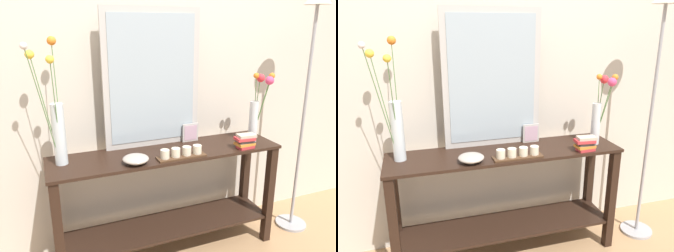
{
  "view_description": "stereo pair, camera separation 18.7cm",
  "coord_description": "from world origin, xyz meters",
  "views": [
    {
      "loc": [
        -0.75,
        -1.89,
        1.56
      ],
      "look_at": [
        0.0,
        0.0,
        0.95
      ],
      "focal_mm": 35.09,
      "sensor_mm": 36.0,
      "label": 1
    },
    {
      "loc": [
        -0.57,
        -1.95,
        1.56
      ],
      "look_at": [
        0.0,
        0.0,
        0.95
      ],
      "focal_mm": 35.09,
      "sensor_mm": 36.0,
      "label": 2
    }
  ],
  "objects": [
    {
      "name": "candle_tray",
      "position": [
        0.04,
        -0.13,
        0.8
      ],
      "size": [
        0.32,
        0.09,
        0.07
      ],
      "color": "#472D1C",
      "rests_on": "console_table"
    },
    {
      "name": "picture_frame_small",
      "position": [
        0.22,
        0.13,
        0.84
      ],
      "size": [
        0.12,
        0.01,
        0.13
      ],
      "color": "#B7B2AD",
      "rests_on": "console_table"
    },
    {
      "name": "floor_lamp",
      "position": [
        1.06,
        -0.07,
        1.22
      ],
      "size": [
        0.24,
        0.24,
        1.81
      ],
      "color": "#9E9EA3",
      "rests_on": "ground"
    },
    {
      "name": "decorative_bowl",
      "position": [
        -0.26,
        -0.12,
        0.8
      ],
      "size": [
        0.16,
        0.16,
        0.05
      ],
      "color": "#9E9389",
      "rests_on": "console_table"
    },
    {
      "name": "console_table",
      "position": [
        0.0,
        0.0,
        0.47
      ],
      "size": [
        1.55,
        0.38,
        0.77
      ],
      "color": "black",
      "rests_on": "ground"
    },
    {
      "name": "wall_back",
      "position": [
        0.0,
        0.31,
        1.35
      ],
      "size": [
        6.4,
        0.08,
        2.7
      ],
      "primitive_type": "cube",
      "color": "beige",
      "rests_on": "ground"
    },
    {
      "name": "vase_right",
      "position": [
        0.66,
        -0.03,
        1.01
      ],
      "size": [
        0.13,
        0.18,
        0.49
      ],
      "color": "silver",
      "rests_on": "console_table"
    },
    {
      "name": "book_stack",
      "position": [
        0.51,
        -0.13,
        0.82
      ],
      "size": [
        0.14,
        0.1,
        0.1
      ],
      "color": "#C63338",
      "rests_on": "console_table"
    },
    {
      "name": "tall_vase_left",
      "position": [
        -0.68,
        0.04,
        1.04
      ],
      "size": [
        0.19,
        0.22,
        0.74
      ],
      "color": "silver",
      "rests_on": "console_table"
    },
    {
      "name": "mirror_leaning",
      "position": [
        -0.05,
        0.16,
        1.23
      ],
      "size": [
        0.67,
        0.03,
        0.92
      ],
      "color": "#B7B2AD",
      "rests_on": "console_table"
    },
    {
      "name": "ground_plane",
      "position": [
        0.0,
        0.0,
        -0.01
      ],
      "size": [
        7.0,
        6.0,
        0.02
      ],
      "primitive_type": "cube",
      "color": "#A87F56"
    }
  ]
}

